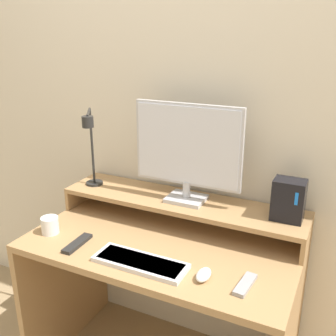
# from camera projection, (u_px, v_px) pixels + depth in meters

# --- Properties ---
(wall_back) EXTENTS (6.00, 0.05, 2.50)m
(wall_back) POSITION_uv_depth(u_px,v_px,m) (197.00, 111.00, 1.85)
(wall_back) COLOR beige
(wall_back) RESTS_ON ground_plane
(desk) EXTENTS (1.16, 0.66, 0.75)m
(desk) POSITION_uv_depth(u_px,v_px,m) (163.00, 283.00, 1.78)
(desk) COLOR #A87F51
(desk) RESTS_ON ground_plane
(monitor_shelf) EXTENTS (1.16, 0.27, 0.12)m
(monitor_shelf) POSITION_uv_depth(u_px,v_px,m) (181.00, 203.00, 1.84)
(monitor_shelf) COLOR #A87F51
(monitor_shelf) RESTS_ON desk
(monitor) EXTENTS (0.50, 0.14, 0.45)m
(monitor) POSITION_uv_depth(u_px,v_px,m) (187.00, 150.00, 1.74)
(monitor) COLOR #BCBCC1
(monitor) RESTS_ON monitor_shelf
(desk_lamp) EXTENTS (0.17, 0.22, 0.40)m
(desk_lamp) POSITION_uv_depth(u_px,v_px,m) (91.00, 145.00, 1.86)
(desk_lamp) COLOR black
(desk_lamp) RESTS_ON monitor_shelf
(router_dock) EXTENTS (0.13, 0.10, 0.17)m
(router_dock) POSITION_uv_depth(u_px,v_px,m) (289.00, 200.00, 1.61)
(router_dock) COLOR black
(router_dock) RESTS_ON monitor_shelf
(keyboard) EXTENTS (0.38, 0.13, 0.02)m
(keyboard) POSITION_uv_depth(u_px,v_px,m) (140.00, 262.00, 1.53)
(keyboard) COLOR silver
(keyboard) RESTS_ON desk
(mouse) EXTENTS (0.05, 0.09, 0.03)m
(mouse) POSITION_uv_depth(u_px,v_px,m) (204.00, 275.00, 1.44)
(mouse) COLOR white
(mouse) RESTS_ON desk
(remote_control) EXTENTS (0.05, 0.17, 0.02)m
(remote_control) POSITION_uv_depth(u_px,v_px,m) (77.00, 243.00, 1.66)
(remote_control) COLOR black
(remote_control) RESTS_ON desk
(remote_secondary) EXTENTS (0.05, 0.15, 0.02)m
(remote_secondary) POSITION_uv_depth(u_px,v_px,m) (245.00, 285.00, 1.39)
(remote_secondary) COLOR #99999E
(remote_secondary) RESTS_ON desk
(mug) EXTENTS (0.08, 0.08, 0.08)m
(mug) POSITION_uv_depth(u_px,v_px,m) (50.00, 225.00, 1.76)
(mug) COLOR white
(mug) RESTS_ON desk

